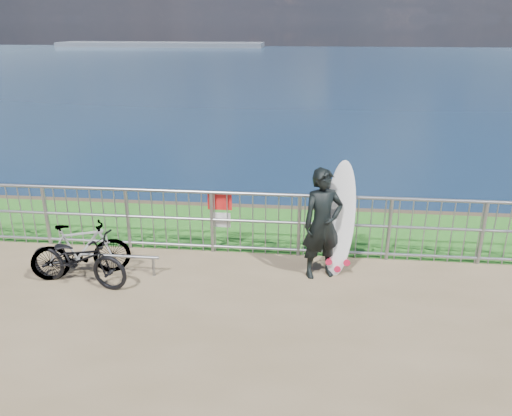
# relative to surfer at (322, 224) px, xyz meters

# --- Properties ---
(grass_strip) EXTENTS (120.00, 120.00, 0.00)m
(grass_strip) POSITION_rel_surfer_xyz_m (-1.37, 1.78, -0.87)
(grass_strip) COLOR #22681C
(grass_strip) RESTS_ON ground
(seascape) EXTENTS (260.00, 260.00, 5.00)m
(seascape) POSITION_rel_surfer_xyz_m (-45.12, 146.56, -4.91)
(seascape) COLOR brown
(seascape) RESTS_ON ground
(railing) EXTENTS (10.06, 0.10, 1.13)m
(railing) POSITION_rel_surfer_xyz_m (-1.35, 0.68, -0.30)
(railing) COLOR gray
(railing) RESTS_ON ground
(surfer) EXTENTS (0.75, 0.63, 1.77)m
(surfer) POSITION_rel_surfer_xyz_m (0.00, 0.00, 0.00)
(surfer) COLOR black
(surfer) RESTS_ON ground
(surfboard) EXTENTS (0.57, 0.53, 1.83)m
(surfboard) POSITION_rel_surfer_xyz_m (0.27, 0.15, -0.04)
(surfboard) COLOR silver
(surfboard) RESTS_ON ground
(bicycle_near) EXTENTS (1.73, 0.87, 0.87)m
(bicycle_near) POSITION_rel_surfer_xyz_m (-3.68, -0.68, -0.45)
(bicycle_near) COLOR black
(bicycle_near) RESTS_ON ground
(bicycle_far) EXTENTS (1.55, 0.99, 0.90)m
(bicycle_far) POSITION_rel_surfer_xyz_m (-3.75, -0.43, -0.43)
(bicycle_far) COLOR black
(bicycle_far) RESTS_ON ground
(bike_rack) EXTENTS (1.65, 0.05, 0.35)m
(bike_rack) POSITION_rel_surfer_xyz_m (-3.36, -0.31, -0.60)
(bike_rack) COLOR gray
(bike_rack) RESTS_ON ground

